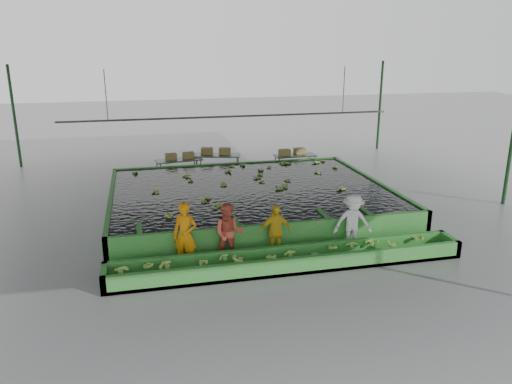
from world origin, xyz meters
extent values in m
plane|color=gray|center=(0.00, 0.00, 0.00)|extent=(80.00, 80.00, 0.00)
cube|color=gray|center=(0.00, 0.00, 5.00)|extent=(20.00, 22.00, 0.04)
cube|color=black|center=(0.00, 1.50, 0.85)|extent=(9.70, 7.70, 0.00)
cylinder|color=#59605B|center=(0.00, 5.00, 3.00)|extent=(0.08, 0.08, 14.00)
cylinder|color=#59605B|center=(-5.00, 5.00, 4.00)|extent=(0.04, 0.04, 2.00)
cylinder|color=#59605B|center=(5.00, 5.00, 4.00)|extent=(0.04, 0.04, 2.00)
imported|color=orange|center=(-2.77, -2.80, 0.92)|extent=(0.80, 0.68, 1.85)
imported|color=#CF523D|center=(-1.56, -2.80, 0.87)|extent=(0.96, 0.81, 1.74)
imported|color=yellow|center=(-0.21, -2.80, 0.80)|extent=(0.94, 0.40, 1.59)
imported|color=white|center=(2.17, -2.80, 0.87)|extent=(1.23, 0.85, 1.75)
camera|label=1|loc=(-3.81, -15.65, 5.99)|focal=35.00mm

